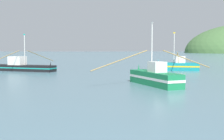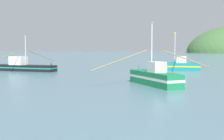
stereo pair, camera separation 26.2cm
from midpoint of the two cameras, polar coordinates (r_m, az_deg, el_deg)
name	(u,v)px [view 2 (the right image)]	position (r m, az deg, el deg)	size (l,w,h in m)	color
fishing_boat_green	(155,77)	(33.61, 8.23, -1.36)	(13.94, 8.64, 6.95)	#197A47
fishing_boat_black	(23,66)	(55.73, -16.13, 0.64)	(11.95, 19.03, 6.46)	black
fishing_boat_teal	(179,66)	(55.99, 12.47, 0.81)	(7.91, 11.42, 6.83)	#147F84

